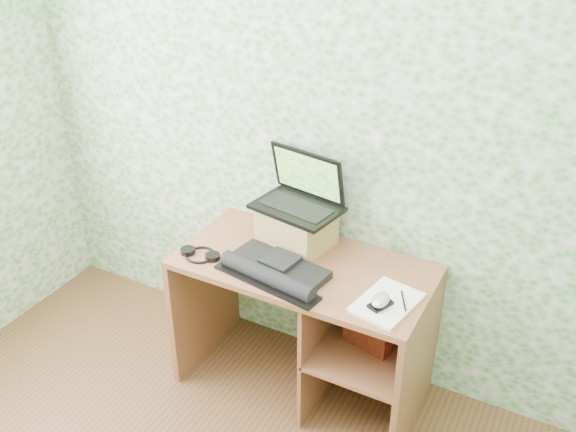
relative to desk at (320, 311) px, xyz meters
The scene contains 10 objects.
wall_back 0.87m from the desk, 105.57° to the left, with size 3.50×3.50×0.00m, color silver.
desk is the anchor object (origin of this frame).
riser 0.43m from the desk, 148.86° to the left, with size 0.32×0.26×0.19m, color olive.
laptop 0.58m from the desk, 140.34° to the left, with size 0.44×0.35×0.27m.
keyboard 0.38m from the desk, 132.35° to the right, with size 0.54×0.34×0.07m.
headphones 0.64m from the desk, 159.90° to the right, with size 0.20×0.16×0.02m.
notepad 0.48m from the desk, 20.45° to the right, with size 0.21×0.31×0.01m, color white.
mouse 0.50m from the desk, 26.79° to the right, with size 0.07×0.11×0.04m, color silver.
pen 0.53m from the desk, 13.62° to the right, with size 0.01×0.01×0.14m, color black.
red_box 0.27m from the desk, ahead, with size 0.24×0.08×0.28m, color #9F270E.
Camera 1 is at (1.09, -0.79, 2.42)m, focal length 40.00 mm.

